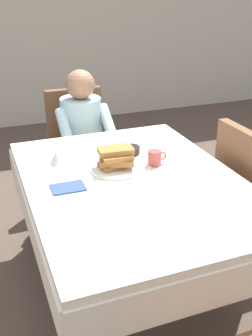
{
  "coord_description": "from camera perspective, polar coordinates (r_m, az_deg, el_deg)",
  "views": [
    {
      "loc": [
        -0.71,
        -1.76,
        1.69
      ],
      "look_at": [
        -0.02,
        0.04,
        0.79
      ],
      "focal_mm": 43.23,
      "sensor_mm": 36.0,
      "label": 1
    }
  ],
  "objects": [
    {
      "name": "ground_plane",
      "position": [
        2.54,
        0.91,
        -16.67
      ],
      "size": [
        14.0,
        14.0,
        0.0
      ],
      "primitive_type": "plane",
      "color": "brown"
    },
    {
      "name": "dining_table_main",
      "position": [
        2.17,
        1.02,
        -3.7
      ],
      "size": [
        1.12,
        1.52,
        0.74
      ],
      "color": "silver",
      "rests_on": "ground"
    },
    {
      "name": "chair_diner",
      "position": [
        3.23,
        -6.67,
        3.76
      ],
      "size": [
        0.44,
        0.45,
        0.93
      ],
      "rotation": [
        0.0,
        0.0,
        3.14
      ],
      "color": "brown",
      "rests_on": "ground"
    },
    {
      "name": "diner_person",
      "position": [
        3.04,
        -6.05,
        5.21
      ],
      "size": [
        0.4,
        0.43,
        1.12
      ],
      "rotation": [
        0.0,
        0.0,
        3.14
      ],
      "color": "silver",
      "rests_on": "ground"
    },
    {
      "name": "chair_right_side",
      "position": [
        2.58,
        17.14,
        -2.98
      ],
      "size": [
        0.45,
        0.44,
        0.93
      ],
      "rotation": [
        0.0,
        0.0,
        -1.57
      ],
      "color": "brown",
      "rests_on": "ground"
    },
    {
      "name": "plate_breakfast",
      "position": [
        2.23,
        -1.53,
        -0.04
      ],
      "size": [
        0.28,
        0.28,
        0.02
      ],
      "primitive_type": "cylinder",
      "color": "white",
      "rests_on": "dining_table_main"
    },
    {
      "name": "breakfast_stack",
      "position": [
        2.2,
        -1.46,
        1.48
      ],
      "size": [
        0.22,
        0.18,
        0.11
      ],
      "color": "#A36B33",
      "rests_on": "plate_breakfast"
    },
    {
      "name": "cup_coffee",
      "position": [
        2.28,
        4.08,
        1.45
      ],
      "size": [
        0.11,
        0.08,
        0.08
      ],
      "color": "#B24C42",
      "rests_on": "dining_table_main"
    },
    {
      "name": "bowl_butter",
      "position": [
        2.43,
        0.68,
        2.55
      ],
      "size": [
        0.11,
        0.11,
        0.04
      ],
      "primitive_type": "cylinder",
      "color": "black",
      "rests_on": "dining_table_main"
    },
    {
      "name": "syrup_pitcher",
      "position": [
        2.32,
        -9.82,
        1.38
      ],
      "size": [
        0.08,
        0.08,
        0.07
      ],
      "color": "silver",
      "rests_on": "dining_table_main"
    },
    {
      "name": "fork_left_of_plate",
      "position": [
        2.17,
        -6.09,
        -1.13
      ],
      "size": [
        0.02,
        0.18,
        0.0
      ],
      "primitive_type": "cube",
      "rotation": [
        0.0,
        0.0,
        1.52
      ],
      "color": "silver",
      "rests_on": "dining_table_main"
    },
    {
      "name": "knife_right_of_plate",
      "position": [
        2.28,
        3.16,
        0.36
      ],
      "size": [
        0.02,
        0.2,
        0.0
      ],
      "primitive_type": "cube",
      "rotation": [
        0.0,
        0.0,
        1.62
      ],
      "color": "silver",
      "rests_on": "dining_table_main"
    },
    {
      "name": "spoon_near_edge",
      "position": [
        1.99,
        2.61,
        -3.5
      ],
      "size": [
        0.15,
        0.05,
        0.0
      ],
      "primitive_type": "cube",
      "rotation": [
        0.0,
        0.0,
        0.26
      ],
      "color": "silver",
      "rests_on": "dining_table_main"
    },
    {
      "name": "napkin_folded",
      "position": [
        2.05,
        -8.16,
        -2.74
      ],
      "size": [
        0.17,
        0.12,
        0.01
      ],
      "primitive_type": "cube",
      "rotation": [
        0.0,
        0.0,
        -0.02
      ],
      "color": "#334C7F",
      "rests_on": "dining_table_main"
    }
  ]
}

